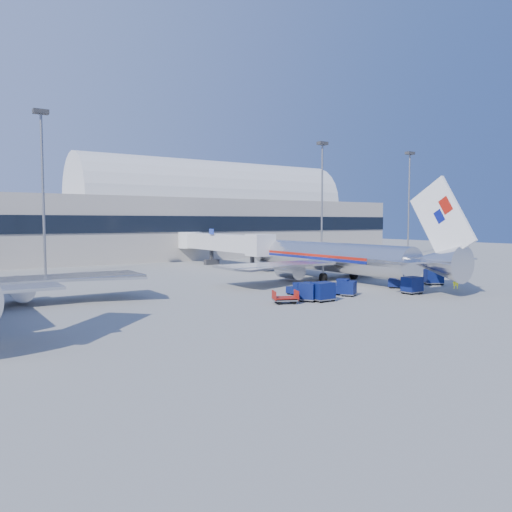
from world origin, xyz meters
TOP-DOWN VIEW (x-y plane):
  - ground at (0.00, 0.00)m, footprint 260.00×260.00m
  - terminal at (-13.60, 55.96)m, footprint 170.00×28.15m
  - airliner_main at (10.00, 4.51)m, footprint 32.00×37.26m
  - jetbridge_near at (7.60, 30.81)m, footprint 4.40×27.50m
  - mast_west at (-20.00, 30.00)m, footprint 2.00×1.20m
  - mast_east at (30.00, 30.00)m, footprint 2.00×1.20m
  - mast_far_east at (55.00, 30.00)m, footprint 2.00×1.20m
  - barrier_near at (18.00, 2.00)m, footprint 3.00×0.55m
  - barrier_mid at (21.30, 2.00)m, footprint 3.00×0.55m
  - barrier_far at (24.60, 2.00)m, footprint 3.00×0.55m
  - tug_lead at (2.12, -5.79)m, footprint 2.83×2.39m
  - tug_right at (10.72, -5.56)m, footprint 2.57×2.77m
  - tug_left at (-2.26, -3.45)m, footprint 1.05×2.05m
  - cart_train_a at (1.90, -6.74)m, footprint 2.12×2.00m
  - cart_train_b at (-2.59, -7.93)m, footprint 2.06×1.58m
  - cart_train_c at (-3.57, -7.08)m, footprint 2.45×2.30m
  - cart_solo_near at (8.40, -9.28)m, footprint 2.00×1.53m
  - cart_solo_far at (16.51, -5.79)m, footprint 2.59×2.44m
  - cart_open_red at (-6.27, -6.99)m, footprint 2.63×2.28m
  - ramp_worker at (15.67, -9.34)m, footprint 0.76×0.79m

SIDE VIEW (x-z plane):
  - ground at x=0.00m, z-range 0.00..0.00m
  - cart_open_red at x=-6.27m, z-range 0.13..0.72m
  - barrier_near at x=18.00m, z-range 0.00..0.90m
  - barrier_mid at x=21.30m, z-range 0.00..0.90m
  - barrier_far at x=24.60m, z-range 0.00..0.90m
  - tug_left at x=-2.26m, z-range -0.06..1.27m
  - tug_right at x=10.72m, z-range -0.07..1.58m
  - tug_lead at x=2.12m, z-range -0.07..1.58m
  - cart_train_a at x=1.90m, z-range 0.05..1.54m
  - ramp_worker at x=15.67m, z-range 0.00..1.82m
  - cart_train_c at x=-3.57m, z-range 0.06..1.78m
  - cart_solo_near at x=8.40m, z-range 0.06..1.81m
  - cart_train_b at x=-2.59m, z-range 0.06..1.86m
  - cart_solo_far at x=16.51m, z-range 0.06..1.89m
  - airliner_main at x=10.00m, z-range -3.11..8.96m
  - jetbridge_near at x=7.60m, z-range 0.80..7.05m
  - terminal at x=-13.60m, z-range -2.98..18.02m
  - mast_west at x=-20.00m, z-range 3.49..26.09m
  - mast_east at x=30.00m, z-range 3.49..26.09m
  - mast_far_east at x=55.00m, z-range 3.49..26.09m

